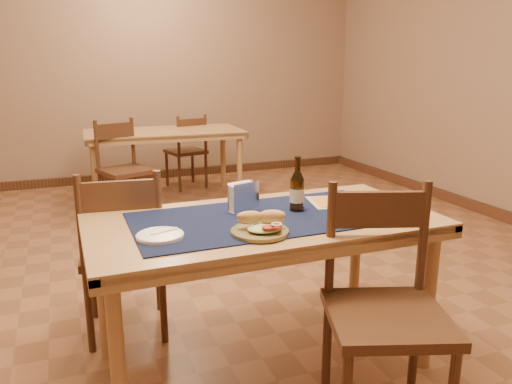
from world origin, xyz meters
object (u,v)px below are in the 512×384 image
object	(u,v)px
back_table	(164,138)
chair_main_near	(385,306)
main_table	(264,235)
beer_bottle	(297,191)
sandwich_plate	(261,227)
chair_main_far	(123,250)
napkin_holder	(244,197)

from	to	relation	value
back_table	chair_main_near	distance (m)	3.77
main_table	beer_bottle	bearing A→B (deg)	11.07
back_table	main_table	bearing A→B (deg)	-93.29
sandwich_plate	main_table	bearing A→B (deg)	64.78
back_table	chair_main_far	distance (m)	2.81
sandwich_plate	beer_bottle	distance (m)	0.38
chair_main_far	beer_bottle	xyz separation A→B (m)	(0.77, -0.49, 0.37)
sandwich_plate	napkin_holder	bearing A→B (deg)	82.46
main_table	beer_bottle	world-z (taller)	beer_bottle
main_table	chair_main_far	size ratio (longest dim) A/B	1.71
chair_main_far	sandwich_plate	xyz separation A→B (m)	(0.49, -0.73, 0.29)
beer_bottle	napkin_holder	size ratio (longest dim) A/B	1.55
chair_main_far	chair_main_near	distance (m)	1.39
back_table	sandwich_plate	bearing A→B (deg)	-94.72
sandwich_plate	napkin_holder	world-z (taller)	napkin_holder
chair_main_far	napkin_holder	distance (m)	0.75
napkin_holder	back_table	bearing A→B (deg)	85.59
main_table	chair_main_far	world-z (taller)	chair_main_far
main_table	chair_main_near	distance (m)	0.64
back_table	chair_main_near	xyz separation A→B (m)	(0.11, -3.77, -0.16)
back_table	chair_main_near	bearing A→B (deg)	-88.37
sandwich_plate	napkin_holder	xyz separation A→B (m)	(0.04, 0.33, 0.04)
main_table	napkin_holder	distance (m)	0.21
main_table	napkin_holder	size ratio (longest dim) A/B	9.42
chair_main_far	napkin_holder	xyz separation A→B (m)	(0.53, -0.40, 0.33)
main_table	chair_main_near	bearing A→B (deg)	-61.86
main_table	beer_bottle	distance (m)	0.27
main_table	sandwich_plate	bearing A→B (deg)	-115.22
chair_main_far	chair_main_near	bearing A→B (deg)	-50.69
beer_bottle	chair_main_far	bearing A→B (deg)	147.60
main_table	sandwich_plate	world-z (taller)	sandwich_plate
napkin_holder	sandwich_plate	bearing A→B (deg)	-97.54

